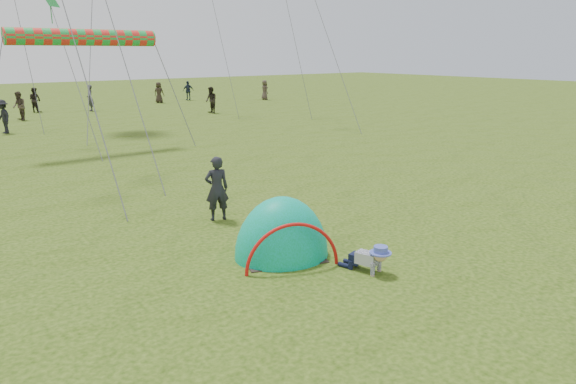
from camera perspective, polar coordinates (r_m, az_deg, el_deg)
ground at (r=9.69m, az=11.22°, el=-9.13°), size 140.00×140.00×0.00m
crawling_toddler at (r=9.69m, az=9.08°, el=-7.21°), size 0.70×0.85×0.56m
popup_tent at (r=10.38m, az=-0.71°, el=-7.12°), size 2.31×2.10×2.46m
standing_adult at (r=12.44m, az=-7.91°, el=0.38°), size 0.66×0.52×1.58m
crowd_person_1 at (r=34.98m, az=-8.53°, el=10.07°), size 0.70×0.88×1.75m
crowd_person_4 at (r=43.19m, az=-14.15°, el=10.67°), size 0.93×0.94×1.64m
crowd_person_7 at (r=39.19m, az=-26.30°, el=9.16°), size 0.97×1.02×1.66m
crowd_person_8 at (r=45.01m, az=-11.02°, el=10.99°), size 0.99×0.53×1.60m
crowd_person_9 at (r=29.55m, az=-29.10°, el=7.33°), size 0.85×1.20×1.69m
crowd_person_10 at (r=44.71m, az=-2.62°, el=11.26°), size 0.66×0.89×1.66m
crowd_person_12 at (r=38.46m, az=-21.14°, el=9.71°), size 0.49×0.69×1.78m
crowd_person_13 at (r=34.80m, az=-27.69°, el=8.45°), size 0.74×0.90×1.71m
rainbow_tube_kite at (r=22.41m, az=-21.73°, el=15.67°), size 5.67×0.64×0.64m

